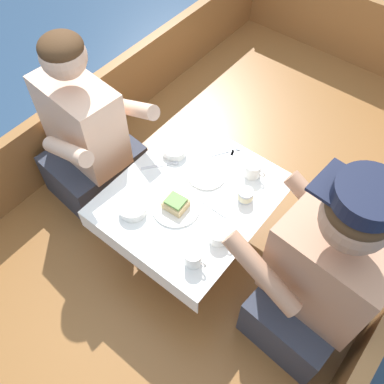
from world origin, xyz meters
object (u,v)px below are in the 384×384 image
Objects in this scene: person_port at (87,139)px; coffee_cup_starboard at (253,169)px; tin_can at (245,196)px; coffee_cup_port at (219,236)px; person_starboard at (319,281)px; coffee_cup_center at (193,258)px; sandwich at (176,203)px.

person_port is 0.81m from coffee_cup_starboard.
person_port reaches higher than tin_can.
coffee_cup_port is at bearing -82.53° from tin_can.
person_starboard reaches higher than coffee_cup_center.
coffee_cup_port is at bearing 0.49° from person_port.
person_port is 0.61m from sandwich.
person_starboard is 0.45m from tin_can.
coffee_cup_starboard is (0.76, 0.29, 0.07)m from person_port.
person_port is at bearing 174.50° from sandwich.
person_starboard is 0.47m from coffee_cup_center.
person_port is 0.95× the size of person_starboard.
coffee_cup_starboard is (-0.08, 0.36, 0.01)m from coffee_cup_port.
coffee_cup_center is 0.37m from tin_can.
person_starboard is 0.55m from coffee_cup_starboard.
person_starboard is 9.81× the size of coffee_cup_starboard.
person_starboard is (1.23, 0.02, 0.04)m from person_port.
coffee_cup_starboard is 1.49× the size of tin_can.
sandwich is 0.29m from tin_can.
person_port reaches higher than coffee_cup_port.
coffee_cup_center is at bearing 33.48° from person_starboard.
coffee_cup_starboard reaches higher than coffee_cup_center.
coffee_cup_center reaches higher than sandwich.
coffee_cup_starboard is at bearing 66.60° from sandwich.
person_port is 9.73× the size of coffee_cup_center.
tin_can is at bearing -13.28° from person_starboard.
coffee_cup_port is at bearing -77.35° from coffee_cup_starboard.
sandwich is 0.95× the size of coffee_cup_port.
person_port is 13.90× the size of tin_can.
person_starboard is 10.26× the size of coffee_cup_center.
sandwich is 0.38m from coffee_cup_starboard.
coffee_cup_starboard is at bearing -24.88° from person_starboard.
coffee_cup_center is at bearing -82.80° from coffee_cup_starboard.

